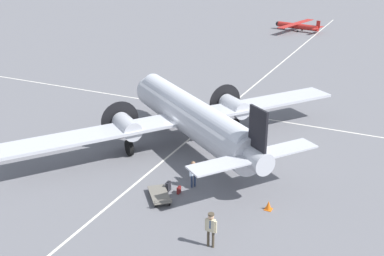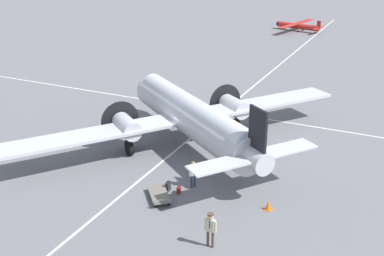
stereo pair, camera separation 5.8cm
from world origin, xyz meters
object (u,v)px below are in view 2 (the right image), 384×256
at_px(airliner_main, 189,115).
at_px(passenger_boarding, 193,171).
at_px(suitcase_near_door, 168,186).
at_px(crew_foreground, 210,226).
at_px(suitcase_upright_spare, 179,190).
at_px(traffic_cone, 268,206).
at_px(light_aircraft_distant, 297,26).
at_px(baggage_cart, 159,195).

relative_size(airliner_main, passenger_boarding, 12.83).
height_order(airliner_main, suitcase_near_door, airliner_main).
bearing_deg(crew_foreground, suitcase_upright_spare, -45.53).
bearing_deg(crew_foreground, traffic_cone, -107.89).
distance_m(passenger_boarding, traffic_cone, 4.96).
relative_size(airliner_main, crew_foreground, 11.66).
bearing_deg(suitcase_upright_spare, crew_foreground, -136.65).
distance_m(crew_foreground, suitcase_near_door, 6.01).
xyz_separation_m(passenger_boarding, light_aircraft_distant, (51.97, 6.70, -0.22)).
xyz_separation_m(suitcase_near_door, baggage_cart, (-1.06, 0.01, -0.02)).
relative_size(crew_foreground, light_aircraft_distant, 0.18).
height_order(airliner_main, baggage_cart, airliner_main).
bearing_deg(passenger_boarding, crew_foreground, -119.77).
bearing_deg(baggage_cart, passenger_boarding, -68.17).
distance_m(suitcase_near_door, light_aircraft_distant, 53.36).
bearing_deg(crew_foreground, baggage_cart, -31.88).
relative_size(suitcase_near_door, suitcase_upright_spare, 1.36).
height_order(crew_foreground, traffic_cone, crew_foreground).
bearing_deg(light_aircraft_distant, airliner_main, 108.17).
relative_size(passenger_boarding, light_aircraft_distant, 0.17).
xyz_separation_m(suitcase_near_door, suitcase_upright_spare, (0.02, -0.69, -0.08)).
distance_m(airliner_main, light_aircraft_distant, 46.90).
relative_size(passenger_boarding, suitcase_near_door, 2.69).
bearing_deg(traffic_cone, suitcase_upright_spare, 95.63).
distance_m(crew_foreground, suitcase_upright_spare, 5.54).
bearing_deg(airliner_main, light_aircraft_distant, -48.62).
distance_m(airliner_main, suitcase_upright_spare, 7.10).
height_order(suitcase_near_door, baggage_cart, suitcase_near_door).
distance_m(crew_foreground, light_aircraft_distant, 57.88).
bearing_deg(light_aircraft_distant, passenger_boarding, 110.73).
bearing_deg(suitcase_near_door, traffic_cone, -84.79).
relative_size(airliner_main, traffic_cone, 40.01).
bearing_deg(passenger_boarding, baggage_cart, 179.02).
bearing_deg(suitcase_near_door, baggage_cart, 179.57).
distance_m(light_aircraft_distant, traffic_cone, 53.78).
bearing_deg(passenger_boarding, airliner_main, 54.79).
distance_m(suitcase_upright_spare, light_aircraft_distant, 53.41).
xyz_separation_m(crew_foreground, light_aircraft_distant, (57.01, 10.01, -0.35)).
bearing_deg(suitcase_near_door, crew_foreground, -131.62).
bearing_deg(traffic_cone, light_aircraft_distant, 12.41).
bearing_deg(traffic_cone, airliner_main, 52.81).
bearing_deg(suitcase_near_door, suitcase_upright_spare, -88.04).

